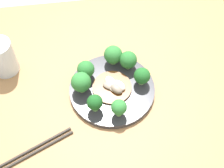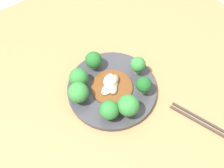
{
  "view_description": "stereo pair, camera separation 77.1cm",
  "coord_description": "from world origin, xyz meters",
  "views": [
    {
      "loc": [
        -0.1,
        -0.44,
        1.49
      ],
      "look_at": [
        -0.03,
        0.05,
        0.78
      ],
      "focal_mm": 50.0,
      "sensor_mm": 36.0,
      "label": 1
    },
    {
      "loc": [
        -0.4,
        0.28,
        1.48
      ],
      "look_at": [
        -0.03,
        0.05,
        0.78
      ],
      "focal_mm": 50.0,
      "sensor_mm": 36.0,
      "label": 2
    }
  ],
  "objects": [
    {
      "name": "chopsticks",
      "position": [
        -0.25,
        -0.11,
        0.74
      ],
      "size": [
        0.2,
        0.1,
        0.01
      ],
      "color": "#2D2823",
      "rests_on": "table"
    },
    {
      "name": "broccoli_northwest",
      "position": [
        -0.1,
        0.1,
        0.79
      ],
      "size": [
        0.05,
        0.05,
        0.06
      ],
      "color": "#70A356",
      "rests_on": "plate"
    },
    {
      "name": "plate",
      "position": [
        -0.03,
        0.05,
        0.75
      ],
      "size": [
        0.24,
        0.24,
        0.02
      ],
      "color": "#333338",
      "rests_on": "table"
    },
    {
      "name": "broccoli_south",
      "position": [
        -0.03,
        -0.04,
        0.79
      ],
      "size": [
        0.04,
        0.04,
        0.06
      ],
      "color": "#7AAD5B",
      "rests_on": "plate"
    },
    {
      "name": "broccoli_southwest",
      "position": [
        -0.09,
        -0.02,
        0.79
      ],
      "size": [
        0.04,
        0.04,
        0.06
      ],
      "color": "#7AAD5B",
      "rests_on": "plate"
    },
    {
      "name": "broccoli_east",
      "position": [
        0.05,
        0.05,
        0.79
      ],
      "size": [
        0.05,
        0.05,
        0.06
      ],
      "color": "#89B76B",
      "rests_on": "plate"
    },
    {
      "name": "stirfry_center",
      "position": [
        -0.03,
        0.04,
        0.76
      ],
      "size": [
        0.11,
        0.11,
        0.02
      ],
      "color": "#5B3314",
      "rests_on": "plate"
    },
    {
      "name": "ground_plane",
      "position": [
        0.0,
        0.0,
        0.0
      ],
      "size": [
        8.0,
        8.0,
        0.0
      ],
      "primitive_type": "plane",
      "color": "#B7B2A8"
    },
    {
      "name": "table",
      "position": [
        0.0,
        0.0,
        0.37
      ],
      "size": [
        0.84,
        0.88,
        0.74
      ],
      "color": "olive",
      "rests_on": "ground_plane"
    },
    {
      "name": "broccoli_northeast",
      "position": [
        0.03,
        0.11,
        0.79
      ],
      "size": [
        0.05,
        0.05,
        0.06
      ],
      "color": "#7AAD5B",
      "rests_on": "plate"
    },
    {
      "name": "broccoli_north",
      "position": [
        -0.02,
        0.14,
        0.79
      ],
      "size": [
        0.05,
        0.05,
        0.06
      ],
      "color": "#7AAD5B",
      "rests_on": "plate"
    },
    {
      "name": "broccoli_west",
      "position": [
        -0.12,
        0.05,
        0.79
      ],
      "size": [
        0.06,
        0.06,
        0.07
      ],
      "color": "#70A356",
      "rests_on": "plate"
    }
  ]
}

